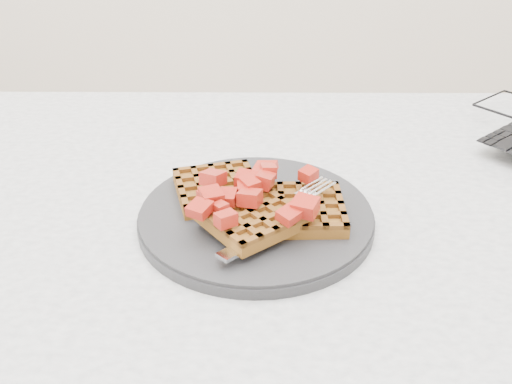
% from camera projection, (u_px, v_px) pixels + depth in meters
% --- Properties ---
extents(table, '(1.20, 0.80, 0.75)m').
position_uv_depth(table, '(306.00, 294.00, 0.71)').
color(table, silver).
rests_on(table, ground).
extents(plate, '(0.27, 0.27, 0.02)m').
position_uv_depth(plate, '(256.00, 216.00, 0.64)').
color(plate, '#242427').
rests_on(plate, table).
extents(waffles, '(0.20, 0.19, 0.03)m').
position_uv_depth(waffles, '(256.00, 204.00, 0.63)').
color(waffles, brown).
rests_on(waffles, plate).
extents(strawberry_pile, '(0.15, 0.15, 0.02)m').
position_uv_depth(strawberry_pile, '(256.00, 181.00, 0.62)').
color(strawberry_pile, '#8A0901').
rests_on(strawberry_pile, waffles).
extents(fork, '(0.14, 0.15, 0.02)m').
position_uv_depth(fork, '(287.00, 221.00, 0.61)').
color(fork, silver).
rests_on(fork, plate).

